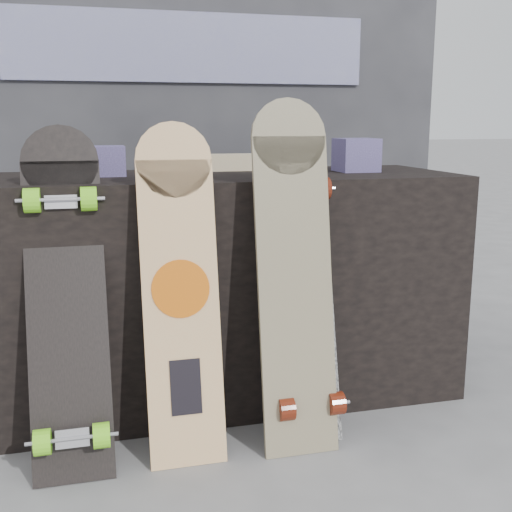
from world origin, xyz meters
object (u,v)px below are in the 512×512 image
object	(u,v)px
vendor_table	(228,286)
skateboard_dark	(66,292)
longboard_cascadia	(297,274)
longboard_geisha	(180,284)
longboard_celtic	(294,266)

from	to	relation	value
vendor_table	skateboard_dark	xyz separation A→B (m)	(-0.55, -0.35, 0.10)
vendor_table	longboard_cascadia	xyz separation A→B (m)	(0.15, -0.35, 0.11)
longboard_cascadia	skateboard_dark	xyz separation A→B (m)	(-0.69, 0.00, -0.01)
longboard_geisha	longboard_cascadia	world-z (taller)	longboard_cascadia
longboard_cascadia	skateboard_dark	size ratio (longest dim) A/B	1.03
vendor_table	skateboard_dark	bearing A→B (deg)	-147.56
longboard_geisha	longboard_celtic	world-z (taller)	longboard_celtic
vendor_table	longboard_celtic	size ratio (longest dim) A/B	1.52
longboard_celtic	skateboard_dark	world-z (taller)	longboard_celtic
longboard_geisha	longboard_celtic	bearing A→B (deg)	-4.30
longboard_celtic	longboard_cascadia	distance (m)	0.09
skateboard_dark	longboard_cascadia	bearing A→B (deg)	-0.12
vendor_table	longboard_geisha	world-z (taller)	longboard_geisha
longboard_celtic	skateboard_dark	size ratio (longest dim) A/B	1.08
vendor_table	longboard_geisha	xyz separation A→B (m)	(-0.23, -0.40, 0.12)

